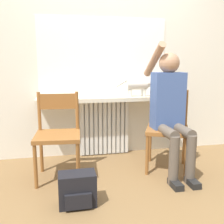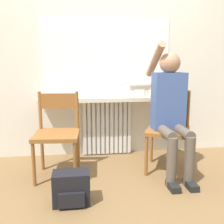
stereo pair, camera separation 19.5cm
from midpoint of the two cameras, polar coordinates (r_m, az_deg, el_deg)
name	(u,v)px [view 2 (the right image)]	position (r m, az deg, el deg)	size (l,w,h in m)	color
ground_plane	(122,196)	(2.51, 4.51, -17.87)	(12.00, 12.00, 0.00)	brown
wall_with_window	(106,50)	(3.42, 0.34, 13.27)	(7.00, 0.06, 2.70)	silver
radiator	(107,127)	(3.44, 0.50, -3.35)	(0.64, 0.08, 0.72)	silver
windowsill	(108,99)	(3.28, 0.74, 2.86)	(1.69, 0.27, 0.05)	beige
window_glass	(106,58)	(3.38, 0.42, 11.75)	(1.62, 0.01, 0.97)	white
chair_left	(57,132)	(2.79, -9.88, -4.41)	(0.49, 0.49, 0.89)	brown
chair_right	(168,129)	(3.00, 13.99, -3.53)	(0.60, 0.60, 0.89)	brown
person	(171,107)	(2.85, 14.64, 1.10)	(0.36, 0.95, 1.42)	brown
cat	(141,85)	(3.32, 8.13, 5.86)	(0.48, 0.13, 0.24)	silver
backpack	(71,188)	(2.34, -6.39, -16.23)	(0.31, 0.22, 0.29)	black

